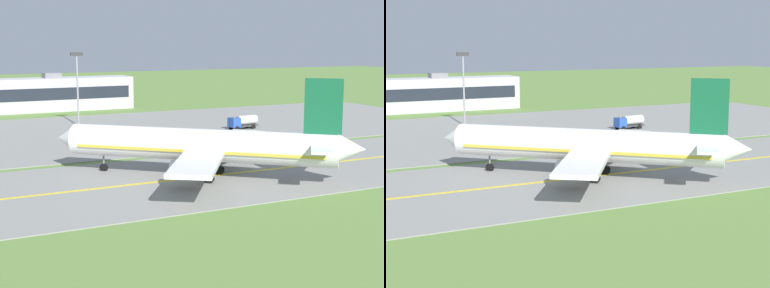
{
  "view_description": "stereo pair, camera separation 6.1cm",
  "coord_description": "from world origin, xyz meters",
  "views": [
    {
      "loc": [
        -33.26,
        -66.54,
        17.09
      ],
      "look_at": [
        1.18,
        2.09,
        4.0
      ],
      "focal_mm": 57.29,
      "sensor_mm": 36.0,
      "label": 1
    },
    {
      "loc": [
        -33.2,
        -66.57,
        17.09
      ],
      "look_at": [
        1.18,
        2.09,
        4.0
      ],
      "focal_mm": 57.29,
      "sensor_mm": 36.0,
      "label": 2
    }
  ],
  "objects": [
    {
      "name": "traffic_cone_near_edge",
      "position": [
        20.98,
        12.72,
        0.3
      ],
      "size": [
        0.44,
        0.44,
        0.6
      ],
      "primitive_type": "cone",
      "color": "orange",
      "rests_on": "ground"
    },
    {
      "name": "airplane_lead",
      "position": [
        1.53,
        -0.25,
        4.13
      ],
      "size": [
        31.97,
        30.45,
        12.7
      ],
      "color": "white",
      "rests_on": "ground"
    },
    {
      "name": "ground_plane",
      "position": [
        0.0,
        0.0,
        0.0
      ],
      "size": [
        500.0,
        500.0,
        0.0
      ],
      "primitive_type": "plane",
      "color": "olive"
    },
    {
      "name": "apron_pad",
      "position": [
        10.0,
        42.0,
        0.05
      ],
      "size": [
        140.0,
        52.0,
        0.1
      ],
      "primitive_type": "cube",
      "color": "gray",
      "rests_on": "ground"
    },
    {
      "name": "taxiway_centreline",
      "position": [
        0.0,
        0.0,
        0.11
      ],
      "size": [
        220.0,
        0.6,
        0.01
      ],
      "primitive_type": "cube",
      "color": "yellow",
      "rests_on": "taxiway_strip"
    },
    {
      "name": "service_truck_baggage",
      "position": [
        28.11,
        33.82,
        1.53
      ],
      "size": [
        6.18,
        2.83,
        2.65
      ],
      "color": "#264CA5",
      "rests_on": "ground"
    },
    {
      "name": "taxiway_strip",
      "position": [
        0.0,
        0.0,
        0.05
      ],
      "size": [
        240.0,
        28.0,
        0.1
      ],
      "primitive_type": "cube",
      "color": "gray",
      "rests_on": "ground"
    },
    {
      "name": "apron_light_mast",
      "position": [
        0.75,
        51.65,
        9.33
      ],
      "size": [
        2.4,
        0.5,
        14.7
      ],
      "color": "gray",
      "rests_on": "ground"
    }
  ]
}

